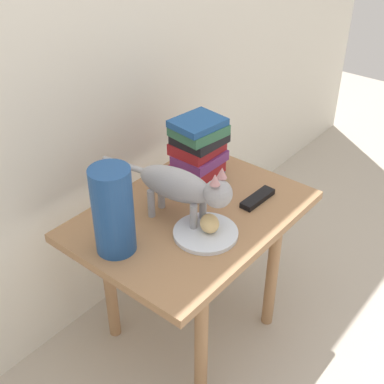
{
  "coord_description": "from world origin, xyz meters",
  "views": [
    {
      "loc": [
        -1.07,
        -0.88,
        1.57
      ],
      "look_at": [
        0.0,
        0.0,
        0.64
      ],
      "focal_mm": 47.84,
      "sensor_mm": 36.0,
      "label": 1
    }
  ],
  "objects_px": {
    "book_stack": "(198,152)",
    "green_vase": "(113,211)",
    "side_table": "(192,231)",
    "plate": "(206,233)",
    "bread_roll": "(210,223)",
    "tv_remote": "(258,198)",
    "cat": "(183,187)"
  },
  "relations": [
    {
      "from": "side_table",
      "to": "tv_remote",
      "type": "distance_m",
      "value": 0.25
    },
    {
      "from": "plate",
      "to": "book_stack",
      "type": "bearing_deg",
      "value": 43.54
    },
    {
      "from": "book_stack",
      "to": "tv_remote",
      "type": "distance_m",
      "value": 0.27
    },
    {
      "from": "bread_roll",
      "to": "side_table",
      "type": "bearing_deg",
      "value": 64.8
    },
    {
      "from": "cat",
      "to": "green_vase",
      "type": "xyz_separation_m",
      "value": [
        -0.24,
        0.07,
        0.01
      ]
    },
    {
      "from": "plate",
      "to": "book_stack",
      "type": "height_order",
      "value": "book_stack"
    },
    {
      "from": "bread_roll",
      "to": "cat",
      "type": "height_order",
      "value": "cat"
    },
    {
      "from": "tv_remote",
      "to": "cat",
      "type": "bearing_deg",
      "value": 155.74
    },
    {
      "from": "cat",
      "to": "plate",
      "type": "bearing_deg",
      "value": -97.1
    },
    {
      "from": "side_table",
      "to": "cat",
      "type": "distance_m",
      "value": 0.22
    },
    {
      "from": "plate",
      "to": "green_vase",
      "type": "height_order",
      "value": "green_vase"
    },
    {
      "from": "book_stack",
      "to": "tv_remote",
      "type": "height_order",
      "value": "book_stack"
    },
    {
      "from": "side_table",
      "to": "cat",
      "type": "bearing_deg",
      "value": -169.84
    },
    {
      "from": "side_table",
      "to": "tv_remote",
      "type": "xyz_separation_m",
      "value": [
        0.19,
        -0.13,
        0.09
      ]
    },
    {
      "from": "plate",
      "to": "bread_roll",
      "type": "relative_size",
      "value": 2.58
    },
    {
      "from": "book_stack",
      "to": "green_vase",
      "type": "distance_m",
      "value": 0.45
    },
    {
      "from": "plate",
      "to": "tv_remote",
      "type": "xyz_separation_m",
      "value": [
        0.26,
        -0.02,
        0.0
      ]
    },
    {
      "from": "side_table",
      "to": "tv_remote",
      "type": "height_order",
      "value": "tv_remote"
    },
    {
      "from": "plate",
      "to": "green_vase",
      "type": "relative_size",
      "value": 0.74
    },
    {
      "from": "book_stack",
      "to": "green_vase",
      "type": "bearing_deg",
      "value": -174.29
    },
    {
      "from": "side_table",
      "to": "bread_roll",
      "type": "relative_size",
      "value": 9.76
    },
    {
      "from": "book_stack",
      "to": "cat",
      "type": "bearing_deg",
      "value": -152.12
    },
    {
      "from": "plate",
      "to": "green_vase",
      "type": "xyz_separation_m",
      "value": [
        -0.22,
        0.17,
        0.13
      ]
    },
    {
      "from": "side_table",
      "to": "plate",
      "type": "distance_m",
      "value": 0.16
    },
    {
      "from": "green_vase",
      "to": "tv_remote",
      "type": "xyz_separation_m",
      "value": [
        0.49,
        -0.19,
        -0.13
      ]
    },
    {
      "from": "cat",
      "to": "green_vase",
      "type": "bearing_deg",
      "value": 164.06
    },
    {
      "from": "bread_roll",
      "to": "cat",
      "type": "relative_size",
      "value": 0.17
    },
    {
      "from": "plate",
      "to": "cat",
      "type": "height_order",
      "value": "cat"
    },
    {
      "from": "bread_roll",
      "to": "tv_remote",
      "type": "relative_size",
      "value": 0.53
    },
    {
      "from": "side_table",
      "to": "green_vase",
      "type": "xyz_separation_m",
      "value": [
        -0.29,
        0.06,
        0.22
      ]
    },
    {
      "from": "plate",
      "to": "book_stack",
      "type": "distance_m",
      "value": 0.33
    },
    {
      "from": "plate",
      "to": "book_stack",
      "type": "xyz_separation_m",
      "value": [
        0.22,
        0.21,
        0.12
      ]
    }
  ]
}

